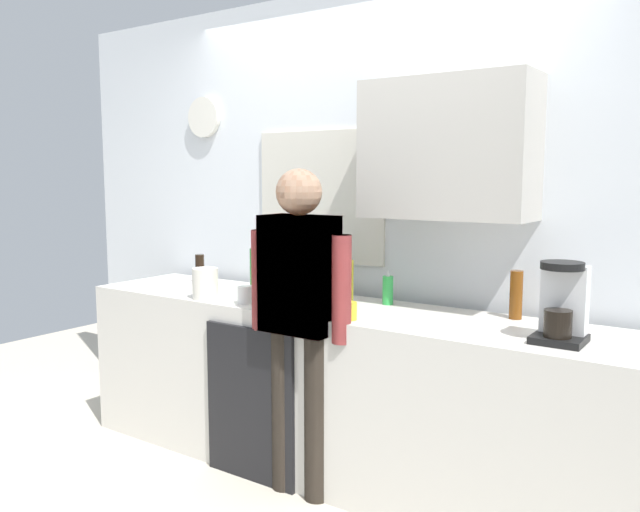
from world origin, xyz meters
name	(u,v)px	position (x,y,z in m)	size (l,w,h in m)	color
ground_plane	(300,493)	(0.00, 0.00, 0.00)	(8.00, 8.00, 0.00)	beige
kitchen_counter	(333,390)	(0.00, 0.30, 0.45)	(3.07, 0.64, 0.89)	beige
dishwasher_panel	(249,405)	(-0.30, -0.03, 0.40)	(0.56, 0.02, 0.81)	black
back_wall_assembly	(382,214)	(0.06, 0.70, 1.35)	(4.67, 0.42, 2.60)	silver
coffee_maker	(562,306)	(1.16, 0.23, 1.04)	(0.20, 0.20, 0.33)	black
bottle_green_wine	(328,270)	(-0.17, 0.50, 1.04)	(0.07, 0.07, 0.30)	#195923
bottle_dark_sauce	(200,269)	(-1.10, 0.44, 0.98)	(0.06, 0.06, 0.18)	black
bottle_amber_beer	(516,295)	(0.87, 0.54, 1.01)	(0.06, 0.06, 0.23)	brown
bottle_red_vinegar	(293,275)	(-0.39, 0.46, 1.00)	(0.06, 0.06, 0.22)	maroon
bottle_clear_soda	(258,274)	(-0.44, 0.22, 1.03)	(0.09, 0.09, 0.28)	#2D8C33
bottle_olive_oil	(348,284)	(0.09, 0.29, 1.02)	(0.06, 0.06, 0.25)	olive
cup_white_mug	(245,295)	(-0.42, 0.09, 0.94)	(0.08, 0.08, 0.10)	white
cup_yellow_cup	(349,311)	(0.24, 0.07, 0.94)	(0.07, 0.07, 0.09)	yellow
potted_plant	(320,289)	(0.07, 0.07, 1.03)	(0.15, 0.15, 0.23)	#9E5638
dish_soap	(388,290)	(0.21, 0.50, 0.97)	(0.06, 0.06, 0.18)	green
storage_canister	(205,283)	(-0.69, 0.07, 0.98)	(0.14, 0.14, 0.17)	silver
person_at_sink	(299,305)	(0.00, 0.00, 0.95)	(0.57, 0.22, 1.60)	brown
person_guest	(299,305)	(0.00, 0.00, 0.95)	(0.57, 0.22, 1.60)	brown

